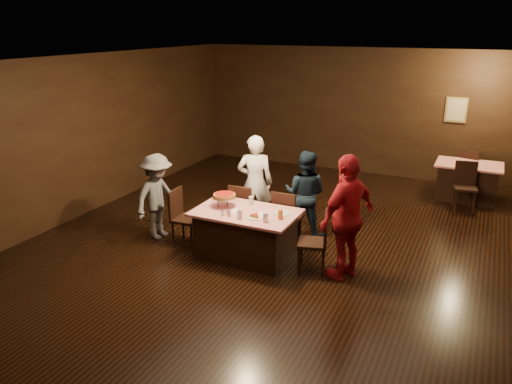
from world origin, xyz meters
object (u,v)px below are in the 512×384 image
chair_end_left (186,218)px  glass_back (251,201)px  chair_far_right (287,217)px  diner_navy_hoodie (305,194)px  diner_white_jacket (255,183)px  back_table (467,181)px  pizza_stand (224,196)px  chair_far_left (244,210)px  glass_amber (280,214)px  diner_grey_knit (157,197)px  chair_end_right (312,241)px  chair_back_near (465,187)px  chair_back_far (469,170)px  plate_empty (282,213)px  glass_front_left (240,214)px  diner_red_shirt (347,217)px  glass_front_right (266,217)px  main_table (246,234)px

chair_end_left → glass_back: bearing=-78.2°
chair_far_right → diner_navy_hoodie: (0.13, 0.46, 0.29)m
chair_far_right → diner_white_jacket: diner_white_jacket is taller
back_table → pizza_stand: size_ratio=3.42×
chair_end_left → pizza_stand: bearing=-90.1°
chair_far_left → glass_amber: (1.00, -0.80, 0.37)m
chair_end_left → diner_navy_hoodie: 2.05m
diner_grey_knit → chair_end_right: bearing=-83.2°
diner_white_jacket → glass_back: size_ratio=12.25×
chair_back_near → chair_back_far: bearing=79.2°
back_table → glass_back: (-3.02, -4.15, 0.46)m
chair_far_left → plate_empty: (0.95, -0.60, 0.30)m
chair_far_left → glass_front_left: bearing=111.1°
diner_red_shirt → glass_back: 1.66m
diner_red_shirt → plate_empty: diner_red_shirt is taller
diner_white_jacket → back_table: bearing=-157.4°
diner_red_shirt → pizza_stand: diner_red_shirt is taller
glass_amber → glass_back: same height
chair_back_near → glass_front_right: size_ratio=6.79×
chair_back_near → pizza_stand: (-3.37, -3.70, 0.48)m
main_table → diner_white_jacket: diner_white_jacket is taller
chair_far_left → diner_grey_knit: size_ratio=0.64×
back_table → glass_back: 5.15m
pizza_stand → diner_grey_knit: bearing=-180.0°
diner_white_jacket → chair_end_right: bearing=120.4°
diner_navy_hoodie → plate_empty: (0.02, -1.06, 0.02)m
chair_back_far → diner_white_jacket: (-3.35, -3.91, 0.38)m
chair_far_right → diner_red_shirt: bearing=149.7°
diner_white_jacket → diner_navy_hoodie: 0.92m
glass_back → plate_empty: bearing=-14.0°
plate_empty → glass_amber: 0.22m
diner_white_jacket → glass_front_right: (0.83, -1.38, -0.02)m
chair_far_right → chair_back_near: (2.57, 3.00, 0.00)m
chair_far_left → pizza_stand: (0.00, -0.70, 0.48)m
chair_far_right → diner_red_shirt: diner_red_shirt is taller
chair_far_left → diner_red_shirt: (1.99, -0.71, 0.45)m
chair_back_far → diner_red_shirt: bearing=88.3°
diner_navy_hoodie → diner_grey_knit: size_ratio=1.03×
glass_front_left → plate_empty: bearing=42.0°
chair_back_near → pizza_stand: 5.02m
glass_amber → chair_back_near: bearing=58.1°
diner_red_shirt → glass_amber: bearing=-61.8°
glass_front_right → pizza_stand: bearing=160.6°
main_table → glass_back: glass_back is taller
main_table → diner_navy_hoodie: diner_navy_hoodie is taller
main_table → chair_end_left: 1.10m
chair_far_left → diner_navy_hoodie: 1.08m
chair_back_far → plate_empty: bearing=77.4°
chair_end_left → diner_navy_hoodie: size_ratio=0.62×
back_table → glass_front_left: bearing=-121.6°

